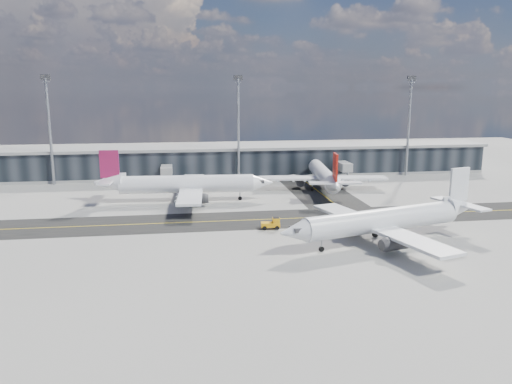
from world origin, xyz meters
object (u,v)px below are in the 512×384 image
Objects in this scene: service_van at (295,178)px; baggage_tug at (272,223)px; airliner_redtail at (324,176)px; airliner_near at (385,220)px; airliner_af at (184,184)px.

baggage_tug is at bearing -144.96° from service_van.
airliner_redtail is 6.50× the size of service_van.
airliner_near reaches higher than service_van.
airliner_af reaches higher than airliner_redtail.
baggage_tug is at bearing 34.99° from airliner_af.
airliner_redtail is at bearing 105.51° from airliner_af.
airliner_af is 1.04× the size of airliner_near.
airliner_af reaches higher than baggage_tug.
airliner_redtail reaches higher than service_van.
airliner_redtail is at bearing -109.94° from service_van.
airliner_redtail is at bearing -18.31° from airliner_near.
airliner_near is 20.47m from baggage_tug.
airliner_af is 1.04× the size of airliner_redtail.
service_van is (-4.37, 13.80, -2.95)m from airliner_redtail.
airliner_redtail is (34.93, 7.62, -0.17)m from airliner_af.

